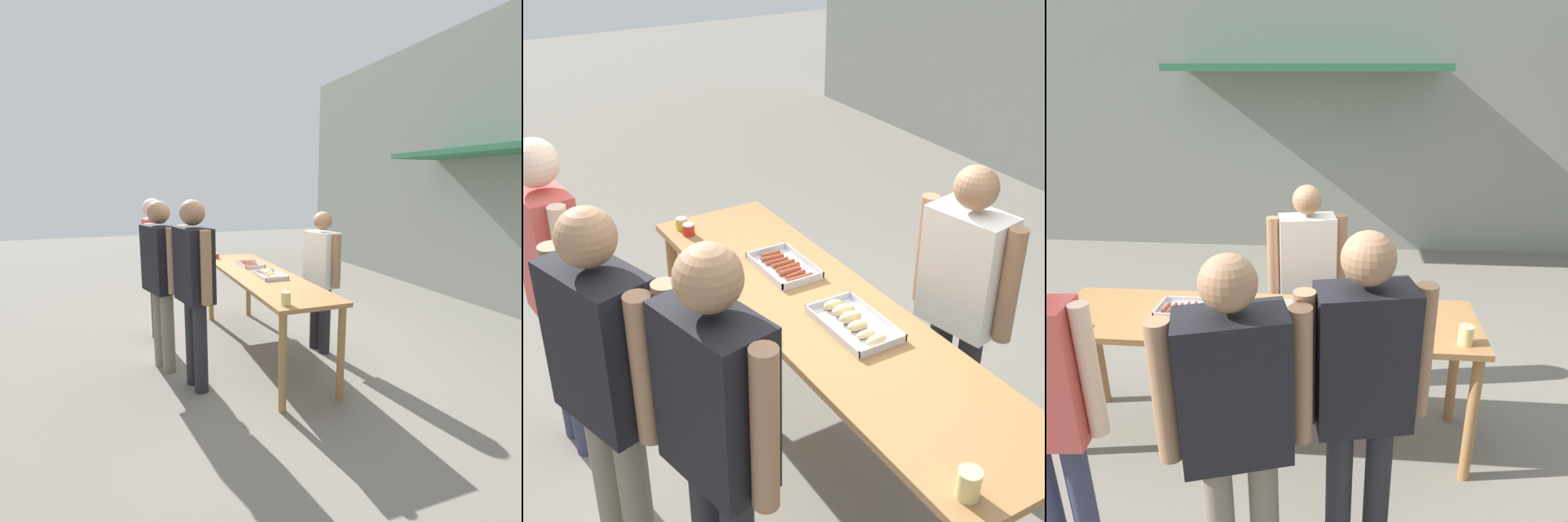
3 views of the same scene
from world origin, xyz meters
TOP-DOWN VIEW (x-y plane):
  - ground_plane at (0.00, 0.00)m, footprint 24.00×24.00m
  - serving_table at (0.00, 0.00)m, footprint 2.73×0.70m
  - food_tray_sausages at (-0.48, 0.04)m, footprint 0.40×0.26m
  - food_tray_buns at (0.16, 0.04)m, footprint 0.45×0.27m
  - condiment_jar_mustard at (-1.23, -0.24)m, footprint 0.07×0.07m
  - condiment_jar_ketchup at (-1.13, -0.23)m, footprint 0.07×0.07m
  - beer_cup at (1.22, -0.23)m, footprint 0.09×0.09m
  - person_server_behind_table at (0.23, 0.66)m, footprint 0.58×0.30m
  - person_customer_holding_hotdog at (-0.79, -1.10)m, footprint 0.54×0.24m
  - person_customer_with_cup at (0.62, -0.89)m, footprint 0.62×0.33m
  - person_customer_waiting_in_line at (0.08, -1.12)m, footprint 0.64×0.37m

SIDE VIEW (x-z plane):
  - ground_plane at x=0.00m, z-range 0.00..0.00m
  - serving_table at x=0.00m, z-range 0.36..1.29m
  - food_tray_sausages at x=-0.48m, z-range 0.92..0.97m
  - food_tray_buns at x=0.16m, z-range 0.92..0.99m
  - condiment_jar_mustard at x=-1.23m, z-range 0.93..1.00m
  - condiment_jar_ketchup at x=-1.13m, z-range 0.93..1.00m
  - person_server_behind_table at x=0.23m, z-range 0.16..1.80m
  - beer_cup at x=1.22m, z-range 0.93..1.04m
  - person_customer_waiting_in_line at x=0.08m, z-range 0.17..1.95m
  - person_customer_holding_hotdog at x=-0.79m, z-range 0.19..1.97m
  - person_customer_with_cup at x=0.62m, z-range 0.18..1.99m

